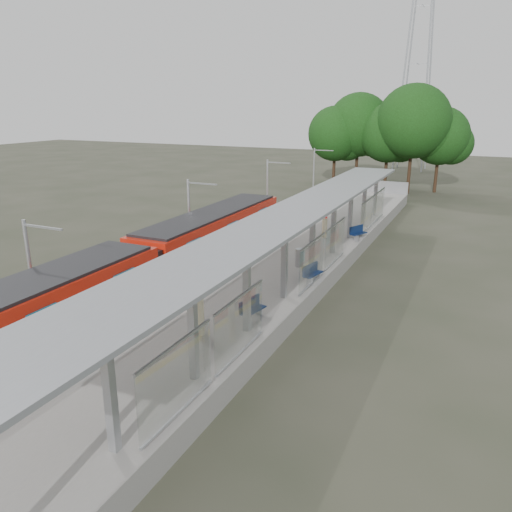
% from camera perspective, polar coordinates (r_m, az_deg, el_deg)
% --- Properties ---
extents(ground, '(200.00, 200.00, 0.00)m').
position_cam_1_polar(ground, '(15.47, -26.91, -24.34)').
color(ground, '#474438').
rests_on(ground, ground).
extents(trackbed, '(3.00, 70.00, 0.24)m').
position_cam_1_polar(trackbed, '(31.76, -3.72, -0.68)').
color(trackbed, '#59544C').
rests_on(trackbed, ground).
extents(platform, '(6.00, 50.00, 1.00)m').
position_cam_1_polar(platform, '(29.85, 3.89, -1.09)').
color(platform, gray).
rests_on(platform, ground).
extents(tactile_strip, '(0.60, 50.00, 0.02)m').
position_cam_1_polar(tactile_strip, '(30.65, -0.54, 0.44)').
color(tactile_strip, gold).
rests_on(tactile_strip, platform).
extents(end_fence, '(6.00, 0.10, 1.20)m').
position_cam_1_polar(end_fence, '(53.08, 13.76, 7.73)').
color(end_fence, '#9EA0A5').
rests_on(end_fence, platform).
extents(train, '(2.74, 27.60, 3.62)m').
position_cam_1_polar(train, '(24.52, -13.15, -1.77)').
color(train, black).
rests_on(train, ground).
extents(canopy, '(3.27, 38.00, 3.66)m').
position_cam_1_polar(canopy, '(24.86, 4.34, 4.04)').
color(canopy, '#9EA0A5').
rests_on(canopy, platform).
extents(pylon, '(8.00, 4.00, 38.00)m').
position_cam_1_polar(pylon, '(80.81, 18.30, 22.84)').
color(pylon, '#9EA0A5').
rests_on(pylon, ground).
extents(tree_cluster, '(18.01, 9.86, 11.88)m').
position_cam_1_polar(tree_cluster, '(60.16, 14.79, 13.93)').
color(tree_cluster, '#382316').
rests_on(tree_cluster, ground).
extents(catenary_masts, '(2.08, 48.16, 5.40)m').
position_cam_1_polar(catenary_masts, '(31.04, -7.49, 4.14)').
color(catenary_masts, '#9EA0A5').
rests_on(catenary_masts, ground).
extents(bench_near, '(0.68, 1.43, 0.94)m').
position_cam_1_polar(bench_near, '(21.16, -0.52, -5.99)').
color(bench_near, navy).
rests_on(bench_near, platform).
extents(bench_mid, '(0.72, 1.42, 0.93)m').
position_cam_1_polar(bench_mid, '(25.68, 6.40, -1.88)').
color(bench_mid, navy).
rests_on(bench_mid, platform).
extents(bench_far, '(0.97, 1.41, 0.94)m').
position_cam_1_polar(bench_far, '(34.14, 11.53, 2.67)').
color(bench_far, navy).
rests_on(bench_far, platform).
extents(info_pillar_near, '(0.44, 0.44, 1.96)m').
position_cam_1_polar(info_pillar_near, '(19.80, -6.60, -6.67)').
color(info_pillar_near, beige).
rests_on(info_pillar_near, platform).
extents(info_pillar_far, '(0.36, 0.36, 1.58)m').
position_cam_1_polar(info_pillar_far, '(34.20, 7.85, 3.22)').
color(info_pillar_far, beige).
rests_on(info_pillar_far, platform).
extents(litter_bin, '(0.50, 0.50, 1.01)m').
position_cam_1_polar(litter_bin, '(28.04, 5.02, -0.16)').
color(litter_bin, '#9EA0A5').
rests_on(litter_bin, platform).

